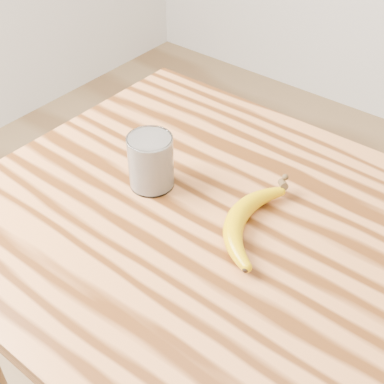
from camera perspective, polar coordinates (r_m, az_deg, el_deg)
The scene contains 3 objects.
table at distance 1.03m, azimuth 8.10°, elevation -11.70°, with size 1.20×0.80×0.90m.
smoothie_glass at distance 1.03m, azimuth -4.41°, elevation 3.26°, with size 0.09×0.09×0.11m.
banana at distance 0.96m, azimuth 4.72°, elevation -2.82°, with size 0.11×0.31×0.04m, color #C69600, non-canonical shape.
Camera 1 is at (0.28, -0.58, 1.58)m, focal length 50.00 mm.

